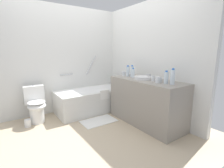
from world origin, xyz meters
name	(u,v)px	position (x,y,z in m)	size (l,w,h in m)	color
ground_plane	(90,128)	(0.00, 0.00, 0.00)	(3.61, 3.61, 0.00)	#C1AD8E
wall_back_tiled	(64,60)	(0.00, 1.24, 1.17)	(3.01, 0.10, 2.33)	silver
wall_right_mirror	(146,60)	(1.35, 0.00, 1.17)	(0.10, 2.78, 2.33)	silver
bathtub	(91,99)	(0.45, 0.80, 0.27)	(1.56, 0.77, 1.25)	silver
toilet	(36,105)	(-0.72, 0.85, 0.34)	(0.37, 0.51, 0.71)	white
vanity_counter	(146,102)	(1.00, -0.38, 0.42)	(0.61, 1.47, 0.84)	gray
sink_basin	(143,78)	(0.96, -0.31, 0.87)	(0.33, 0.33, 0.05)	white
sink_faucet	(150,76)	(1.15, -0.31, 0.88)	(0.13, 0.15, 0.09)	silver
water_bottle_0	(133,73)	(0.96, -0.04, 0.93)	(0.06, 0.06, 0.19)	silver
water_bottle_1	(166,78)	(0.98, -0.81, 0.94)	(0.07, 0.07, 0.21)	silver
water_bottle_2	(173,77)	(0.99, -0.92, 0.96)	(0.07, 0.07, 0.26)	silver
water_bottle_3	(132,71)	(1.00, 0.04, 0.95)	(0.07, 0.07, 0.24)	silver
water_bottle_4	(128,71)	(0.97, 0.14, 0.95)	(0.07, 0.07, 0.23)	silver
drinking_glass_0	(153,78)	(0.99, -0.54, 0.89)	(0.07, 0.07, 0.09)	white
drinking_glass_1	(160,80)	(0.99, -0.68, 0.88)	(0.08, 0.08, 0.08)	white
drinking_glass_2	(158,80)	(0.90, -0.71, 0.90)	(0.08, 0.08, 0.10)	white
drinking_glass_3	(124,74)	(0.95, 0.25, 0.89)	(0.08, 0.08, 0.09)	white
bath_mat	(99,121)	(0.28, 0.18, 0.01)	(0.67, 0.41, 0.01)	white
toilet_paper_roll	(28,123)	(-0.91, 0.71, 0.07)	(0.11, 0.11, 0.14)	white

